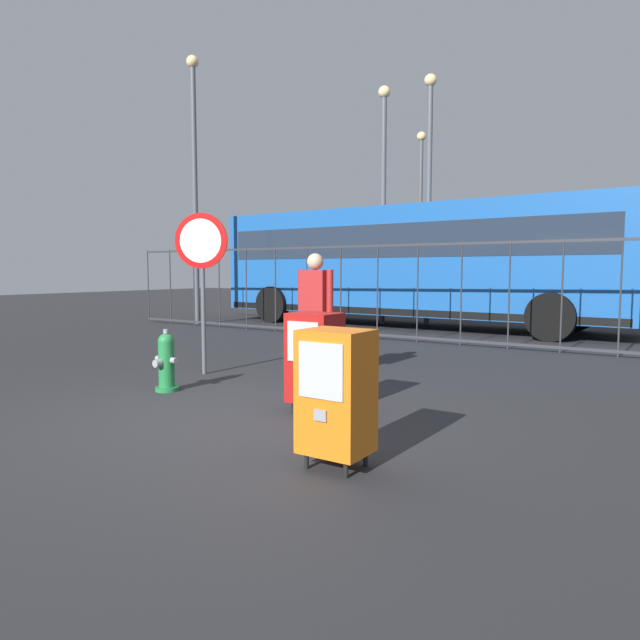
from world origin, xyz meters
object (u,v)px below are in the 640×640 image
at_px(fire_hydrant, 166,362).
at_px(bus_near, 414,260).
at_px(street_light_near_right, 420,207).
at_px(pedestrian, 315,308).
at_px(street_light_far_left, 429,180).
at_px(newspaper_box_primary, 336,391).
at_px(newspaper_box_secondary, 315,357).
at_px(stop_sign, 202,259).
at_px(street_light_near_left, 383,186).
at_px(street_light_far_right, 195,171).

height_order(fire_hydrant, bus_near, bus_near).
bearing_deg(street_light_near_right, pedestrian, -72.07).
relative_size(fire_hydrant, street_light_far_left, 0.12).
bearing_deg(street_light_far_left, bus_near, -109.48).
bearing_deg(newspaper_box_primary, newspaper_box_secondary, 129.84).
bearing_deg(stop_sign, bus_near, 92.94).
height_order(fire_hydrant, newspaper_box_secondary, newspaper_box_secondary).
xyz_separation_m(bus_near, street_light_near_left, (-1.00, 0.21, 1.98)).
bearing_deg(newspaper_box_primary, street_light_far_left, 109.71).
bearing_deg(street_light_far_right, street_light_near_left, 34.93).
height_order(fire_hydrant, street_light_far_right, street_light_far_right).
height_order(newspaper_box_primary, street_light_far_right, street_light_far_right).
distance_m(newspaper_box_primary, stop_sign, 4.28).
bearing_deg(pedestrian, stop_sign, -157.84).
bearing_deg(street_light_near_right, newspaper_box_secondary, -70.14).
relative_size(newspaper_box_primary, newspaper_box_secondary, 1.00).
height_order(newspaper_box_primary, street_light_near_left, street_light_near_left).
height_order(pedestrian, bus_near, bus_near).
relative_size(fire_hydrant, newspaper_box_primary, 0.73).
distance_m(newspaper_box_primary, street_light_near_left, 11.80).
height_order(bus_near, street_light_far_left, street_light_far_left).
bearing_deg(newspaper_box_primary, fire_hydrant, 160.12).
relative_size(newspaper_box_secondary, street_light_near_right, 0.16).
bearing_deg(bus_near, fire_hydrant, -83.27).
height_order(stop_sign, street_light_near_left, street_light_near_left).
distance_m(newspaper_box_secondary, bus_near, 9.35).
bearing_deg(fire_hydrant, street_light_near_left, 101.40).
bearing_deg(street_light_near_left, street_light_near_right, 103.21).
xyz_separation_m(stop_sign, street_light_far_right, (-5.51, 5.22, 2.46)).
height_order(stop_sign, street_light_far_left, street_light_far_left).
bearing_deg(street_light_far_right, pedestrian, -33.46).
bearing_deg(bus_near, newspaper_box_primary, -67.20).
bearing_deg(street_light_near_left, street_light_far_left, 13.50).
bearing_deg(pedestrian, newspaper_box_secondary, -56.05).
height_order(newspaper_box_secondary, street_light_near_right, street_light_near_right).
bearing_deg(stop_sign, newspaper_box_primary, -31.45).
xyz_separation_m(street_light_near_left, street_light_near_right, (-1.22, 5.21, 0.01)).
distance_m(pedestrian, street_light_far_right, 8.94).
relative_size(stop_sign, street_light_far_left, 0.35).
bearing_deg(fire_hydrant, street_light_near_right, 102.06).
bearing_deg(stop_sign, pedestrian, 22.16).
relative_size(newspaper_box_primary, bus_near, 0.10).
bearing_deg(street_light_far_right, street_light_near_right, 70.35).
height_order(pedestrian, street_light_near_left, street_light_near_left).
bearing_deg(bus_near, street_light_near_right, 113.64).
relative_size(fire_hydrant, street_light_near_right, 0.12).
bearing_deg(street_light_near_left, pedestrian, -68.93).
distance_m(bus_near, street_light_near_left, 2.22).
relative_size(street_light_near_left, street_light_near_right, 1.00).
xyz_separation_m(stop_sign, street_light_near_left, (-1.40, 8.09, 2.08)).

